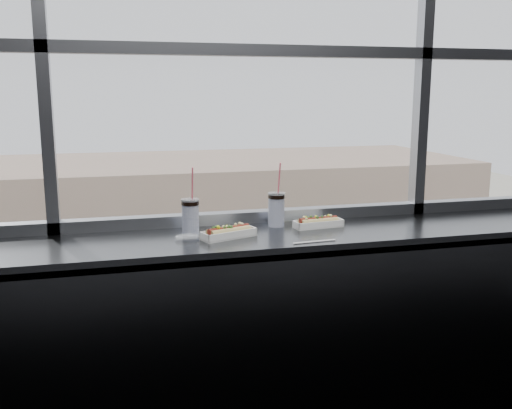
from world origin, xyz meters
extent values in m
plane|color=black|center=(0.00, 1.50, 0.55)|extent=(6.00, 0.00, 6.00)
cube|color=#595C5E|center=(0.00, 1.23, 1.07)|extent=(6.00, 0.55, 0.06)
cube|color=#595C5E|center=(0.00, 0.97, 0.55)|extent=(6.00, 0.04, 1.04)
cube|color=white|center=(-0.18, 1.19, 1.10)|extent=(0.29, 0.17, 0.01)
cube|color=white|center=(-0.18, 1.19, 1.12)|extent=(0.29, 0.17, 0.04)
cylinder|color=tan|center=(-0.18, 1.19, 1.13)|extent=(0.21, 0.11, 0.05)
cylinder|color=maroon|center=(-0.18, 1.19, 1.14)|extent=(0.22, 0.10, 0.03)
cube|color=white|center=(0.32, 1.29, 1.10)|extent=(0.27, 0.11, 0.01)
cube|color=white|center=(0.32, 1.29, 1.12)|extent=(0.27, 0.11, 0.03)
cylinder|color=tan|center=(0.32, 1.29, 1.13)|extent=(0.20, 0.06, 0.04)
cylinder|color=maroon|center=(0.32, 1.29, 1.14)|extent=(0.21, 0.05, 0.03)
cylinder|color=white|center=(-0.35, 1.31, 1.18)|extent=(0.08, 0.08, 0.17)
cylinder|color=black|center=(-0.35, 1.31, 1.26)|extent=(0.09, 0.09, 0.02)
cylinder|color=silver|center=(-0.35, 1.31, 1.27)|extent=(0.09, 0.09, 0.01)
cylinder|color=#F6566D|center=(-0.33, 1.30, 1.35)|extent=(0.01, 0.04, 0.18)
cylinder|color=white|center=(0.11, 1.37, 1.18)|extent=(0.08, 0.08, 0.17)
cylinder|color=black|center=(0.11, 1.37, 1.26)|extent=(0.09, 0.09, 0.02)
cylinder|color=silver|center=(0.11, 1.37, 1.27)|extent=(0.09, 0.09, 0.01)
cylinder|color=#F6566D|center=(0.12, 1.36, 1.35)|extent=(0.01, 0.05, 0.18)
cylinder|color=white|center=(0.19, 1.01, 1.10)|extent=(0.21, 0.02, 0.01)
ellipsoid|color=silver|center=(-0.38, 1.21, 1.11)|extent=(0.11, 0.08, 0.03)
plane|color=beige|center=(0.00, 45.00, -11.00)|extent=(120.00, 120.00, 0.00)
cube|color=black|center=(0.00, 21.50, -10.97)|extent=(80.00, 10.00, 0.06)
cube|color=beige|center=(0.00, 29.50, -10.98)|extent=(80.00, 6.00, 0.04)
cube|color=tan|center=(0.00, 39.50, -7.00)|extent=(50.00, 14.00, 8.00)
imported|color=silver|center=(5.77, 17.50, -9.85)|extent=(3.07, 6.68, 2.18)
imported|color=#A80D20|center=(3.74, 25.50, -9.99)|extent=(3.00, 5.95, 1.91)
imported|color=#2A52A9|center=(12.21, 17.50, -9.89)|extent=(3.47, 6.61, 2.10)
imported|color=#66605B|center=(-0.57, 30.60, -9.95)|extent=(0.68, 0.90, 2.03)
imported|color=#66605B|center=(6.63, 28.80, -10.03)|extent=(0.62, 0.83, 1.86)
imported|color=#66605B|center=(-4.36, 28.58, -9.80)|extent=(0.77, 1.03, 2.32)
cylinder|color=#47382B|center=(2.12, 29.50, -9.88)|extent=(0.22, 0.22, 2.24)
sphere|color=#416328|center=(2.12, 29.50, -7.82)|extent=(2.99, 2.99, 2.99)
cylinder|color=#47382B|center=(11.04, 29.50, -9.66)|extent=(0.27, 0.27, 2.67)
sphere|color=#416328|center=(11.04, 29.50, -7.21)|extent=(3.56, 3.56, 3.56)
camera|label=1|loc=(-0.72, -1.42, 1.79)|focal=40.00mm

